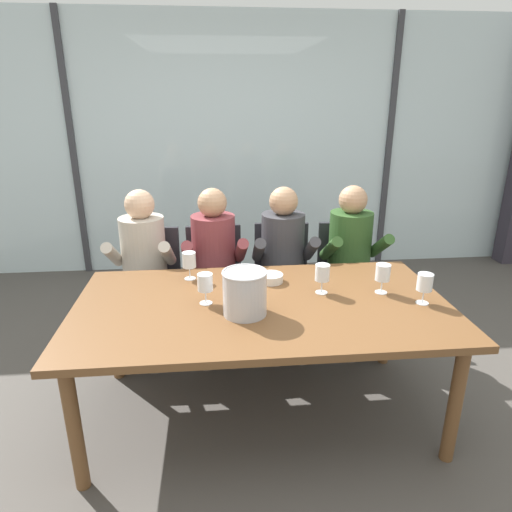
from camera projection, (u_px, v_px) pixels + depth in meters
name	position (u px, v px, depth m)	size (l,w,h in m)	color
ground	(248.00, 331.00, 3.66)	(14.00, 14.00, 0.00)	#4C4742
window_glass_panel	(236.00, 148.00, 4.66)	(7.26, 0.03, 2.60)	silver
window_mullion_left	(73.00, 150.00, 4.49)	(0.06, 0.06, 2.60)	#38383D
window_mullion_right	(388.00, 146.00, 4.79)	(0.06, 0.06, 2.60)	#38383D
hillside_vineyard	(227.00, 162.00, 7.75)	(13.26, 2.40, 1.46)	#568942
dining_table	(262.00, 313.00, 2.50)	(2.06, 1.12, 0.73)	brown
chair_near_curtain	(151.00, 278.00, 3.39)	(0.48, 0.48, 0.88)	#232328
chair_left_of_center	(215.00, 275.00, 3.44)	(0.46, 0.46, 0.88)	#232328
chair_center	(282.00, 272.00, 3.50)	(0.47, 0.47, 0.88)	#232328
chair_right_of_center	(345.00, 272.00, 3.51)	(0.49, 0.49, 0.88)	#232328
person_beige_jumper	(142.00, 263.00, 3.21)	(0.47, 0.62, 1.20)	#B7AD9E
person_maroon_top	(215.00, 260.00, 3.25)	(0.47, 0.62, 1.20)	brown
person_charcoal_jacket	(284.00, 258.00, 3.30)	(0.47, 0.61, 1.20)	#38383D
person_olive_shirt	(353.00, 256.00, 3.35)	(0.48, 0.62, 1.20)	#2D5123
ice_bucket_primary	(245.00, 292.00, 2.31)	(0.24, 0.24, 0.24)	#B7B7BC
tasting_bowl	(271.00, 278.00, 2.75)	(0.15, 0.15, 0.05)	silver
wine_glass_by_left_taster	(205.00, 284.00, 2.43)	(0.08, 0.08, 0.17)	silver
wine_glass_near_bucket	(189.00, 260.00, 2.76)	(0.08, 0.08, 0.17)	silver
wine_glass_center_pour	(383.00, 273.00, 2.56)	(0.08, 0.08, 0.17)	silver
wine_glass_by_right_taster	(425.00, 284.00, 2.43)	(0.08, 0.08, 0.17)	silver
wine_glass_spare_empty	(322.00, 274.00, 2.56)	(0.08, 0.08, 0.17)	silver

